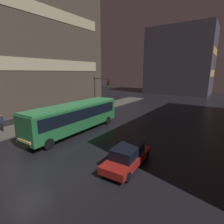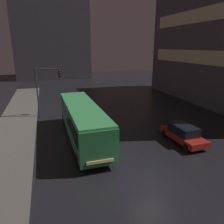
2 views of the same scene
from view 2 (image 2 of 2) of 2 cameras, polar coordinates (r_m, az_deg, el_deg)
The scene contains 6 objects.
ground_plane at distance 14.27m, azimuth 10.21°, elevation -17.27°, with size 120.00×120.00×0.00m, color black.
sidewalk_left at distance 22.11m, azimuth -24.46°, elevation -5.61°, with size 4.00×48.00×0.15m.
building_far_backdrop at distance 61.41m, azimuth -15.43°, elevation 17.63°, with size 18.07×12.00×18.93m.
bus_near at distance 18.97m, azimuth -7.69°, elevation -1.78°, with size 2.80×11.72×3.14m.
car_taxi at distance 19.70m, azimuth 18.08°, elevation -5.40°, with size 2.00×4.65×1.51m.
traffic_light_main at distance 25.92m, azimuth -16.96°, elevation 7.15°, with size 2.82×0.35×5.82m.
Camera 2 is at (-5.70, -10.41, 7.92)m, focal length 35.00 mm.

